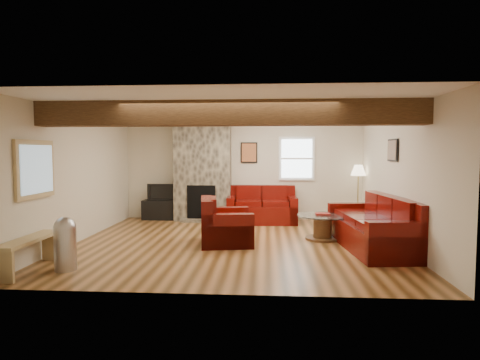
% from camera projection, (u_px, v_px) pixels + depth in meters
% --- Properties ---
extents(room, '(8.00, 8.00, 8.00)m').
position_uv_depth(room, '(235.00, 177.00, 7.48)').
color(room, '#563716').
rests_on(room, ground).
extents(floor, '(6.00, 6.00, 0.00)m').
position_uv_depth(floor, '(235.00, 243.00, 7.57)').
color(floor, '#563716').
rests_on(floor, ground).
extents(oak_beam, '(6.00, 0.36, 0.38)m').
position_uv_depth(oak_beam, '(228.00, 113.00, 6.16)').
color(oak_beam, black).
rests_on(oak_beam, room).
extents(chimney_breast, '(1.40, 0.67, 2.50)m').
position_uv_depth(chimney_breast, '(203.00, 172.00, 10.03)').
color(chimney_breast, '#3A342C').
rests_on(chimney_breast, floor).
extents(back_window, '(0.90, 0.08, 1.10)m').
position_uv_depth(back_window, '(297.00, 159.00, 10.07)').
color(back_window, white).
rests_on(back_window, room).
extents(hatch_window, '(0.08, 1.00, 0.90)m').
position_uv_depth(hatch_window, '(36.00, 169.00, 6.17)').
color(hatch_window, tan).
rests_on(hatch_window, room).
extents(ceiling_dome, '(0.40, 0.40, 0.18)m').
position_uv_depth(ceiling_dome, '(282.00, 117.00, 8.24)').
color(ceiling_dome, white).
rests_on(ceiling_dome, room).
extents(artwork_back, '(0.42, 0.06, 0.52)m').
position_uv_depth(artwork_back, '(249.00, 153.00, 10.14)').
color(artwork_back, black).
rests_on(artwork_back, room).
extents(artwork_right, '(0.06, 0.55, 0.42)m').
position_uv_depth(artwork_right, '(392.00, 150.00, 7.55)').
color(artwork_right, black).
rests_on(artwork_right, room).
extents(sofa_three, '(1.24, 2.48, 0.92)m').
position_uv_depth(sofa_three, '(372.00, 223.00, 7.13)').
color(sofa_three, '#440904').
rests_on(sofa_three, floor).
extents(loveseat, '(1.69, 1.00, 0.88)m').
position_uv_depth(loveseat, '(262.00, 205.00, 9.73)').
color(loveseat, '#440904').
rests_on(loveseat, floor).
extents(armchair_red, '(1.08, 1.19, 0.86)m').
position_uv_depth(armchair_red, '(226.00, 221.00, 7.50)').
color(armchair_red, '#440904').
rests_on(armchair_red, floor).
extents(coffee_table, '(1.00, 1.00, 0.52)m').
position_uv_depth(coffee_table, '(322.00, 227.00, 7.85)').
color(coffee_table, '#492B17').
rests_on(coffee_table, floor).
extents(tv_cabinet, '(0.99, 0.40, 0.49)m').
position_uv_depth(tv_cabinet, '(163.00, 210.00, 10.20)').
color(tv_cabinet, black).
rests_on(tv_cabinet, floor).
extents(television, '(0.73, 0.10, 0.42)m').
position_uv_depth(television, '(162.00, 192.00, 10.17)').
color(television, black).
rests_on(television, tv_cabinet).
extents(floor_lamp, '(0.36, 0.36, 1.40)m').
position_uv_depth(floor_lamp, '(358.00, 173.00, 9.63)').
color(floor_lamp, '#A99346').
rests_on(floor_lamp, floor).
extents(pine_bench, '(0.29, 1.26, 0.47)m').
position_uv_depth(pine_bench, '(29.00, 254.00, 5.80)').
color(pine_bench, tan).
rests_on(pine_bench, floor).
extents(pedal_bin, '(0.36, 0.36, 0.78)m').
position_uv_depth(pedal_bin, '(65.00, 244.00, 5.80)').
color(pedal_bin, '#AAAAAF').
rests_on(pedal_bin, floor).
extents(coal_bucket, '(0.32, 0.32, 0.30)m').
position_uv_depth(coal_bucket, '(208.00, 217.00, 9.68)').
color(coal_bucket, gray).
rests_on(coal_bucket, floor).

